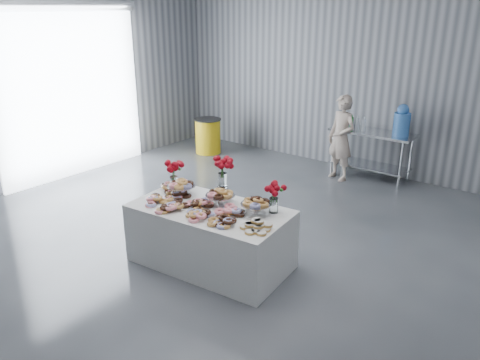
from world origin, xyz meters
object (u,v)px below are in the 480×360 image
at_px(trash_barrel, 208,136).
at_px(prep_table, 371,146).
at_px(water_jug, 402,122).
at_px(person, 341,138).
at_px(display_table, 211,236).

bearing_deg(trash_barrel, prep_table, 9.78).
xyz_separation_m(water_jug, trash_barrel, (-3.96, -0.60, -0.77)).
bearing_deg(prep_table, person, -139.48).
bearing_deg(water_jug, trash_barrel, -171.44).
relative_size(display_table, prep_table, 1.27).
bearing_deg(person, prep_table, 59.78).
relative_size(person, trash_barrel, 2.08).
bearing_deg(display_table, trash_barrel, 131.85).
bearing_deg(water_jug, prep_table, 180.00).
height_order(display_table, water_jug, water_jug).
distance_m(display_table, prep_table, 4.16).
bearing_deg(trash_barrel, person, 4.27).
height_order(prep_table, person, person).
relative_size(display_table, person, 1.22).
distance_m(display_table, trash_barrel, 4.76).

